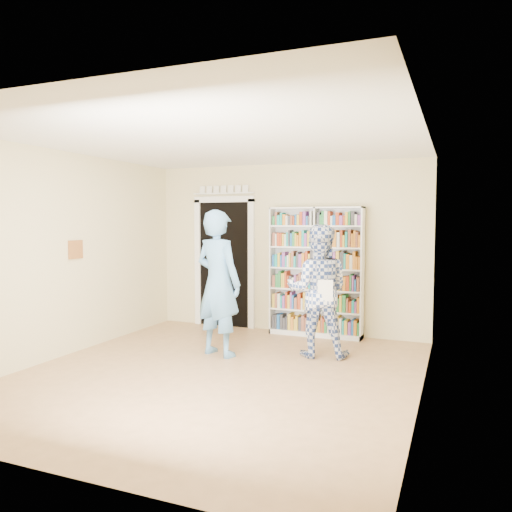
# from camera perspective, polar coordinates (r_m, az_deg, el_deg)

# --- Properties ---
(floor) EXTENTS (5.00, 5.00, 0.00)m
(floor) POSITION_cam_1_polar(r_m,az_deg,el_deg) (5.99, -4.42, -13.32)
(floor) COLOR #99704A
(floor) RESTS_ON ground
(ceiling) EXTENTS (5.00, 5.00, 0.00)m
(ceiling) POSITION_cam_1_polar(r_m,az_deg,el_deg) (5.79, -4.57, 13.10)
(ceiling) COLOR white
(ceiling) RESTS_ON wall_back
(wall_back) EXTENTS (4.50, 0.00, 4.50)m
(wall_back) POSITION_cam_1_polar(r_m,az_deg,el_deg) (8.05, 3.50, 0.91)
(wall_back) COLOR beige
(wall_back) RESTS_ON floor
(wall_left) EXTENTS (0.00, 5.00, 5.00)m
(wall_left) POSITION_cam_1_polar(r_m,az_deg,el_deg) (7.04, -21.11, 0.20)
(wall_left) COLOR beige
(wall_left) RESTS_ON floor
(wall_right) EXTENTS (0.00, 5.00, 5.00)m
(wall_right) POSITION_cam_1_polar(r_m,az_deg,el_deg) (5.14, 18.54, -1.03)
(wall_right) COLOR beige
(wall_right) RESTS_ON floor
(bookshelf) EXTENTS (1.45, 0.27, 2.00)m
(bookshelf) POSITION_cam_1_polar(r_m,az_deg,el_deg) (7.77, 6.87, -1.74)
(bookshelf) COLOR white
(bookshelf) RESTS_ON floor
(doorway) EXTENTS (1.10, 0.08, 2.43)m
(doorway) POSITION_cam_1_polar(r_m,az_deg,el_deg) (8.45, -3.64, -0.11)
(doorway) COLOR black
(doorway) RESTS_ON floor
(wall_art) EXTENTS (0.03, 0.25, 0.25)m
(wall_art) POSITION_cam_1_polar(r_m,az_deg,el_deg) (7.17, -19.91, 0.70)
(wall_art) COLOR brown
(wall_art) RESTS_ON wall_left
(man_blue) EXTENTS (0.80, 0.64, 1.93)m
(man_blue) POSITION_cam_1_polar(r_m,az_deg,el_deg) (6.62, -4.34, -3.10)
(man_blue) COLOR #558BBD
(man_blue) RESTS_ON floor
(man_plaid) EXTENTS (0.95, 0.80, 1.74)m
(man_plaid) POSITION_cam_1_polar(r_m,az_deg,el_deg) (6.62, 7.11, -3.95)
(man_plaid) COLOR navy
(man_plaid) RESTS_ON floor
(paper_sheet) EXTENTS (0.19, 0.05, 0.27)m
(paper_sheet) POSITION_cam_1_polar(r_m,az_deg,el_deg) (6.32, 7.92, -3.94)
(paper_sheet) COLOR white
(paper_sheet) RESTS_ON man_plaid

